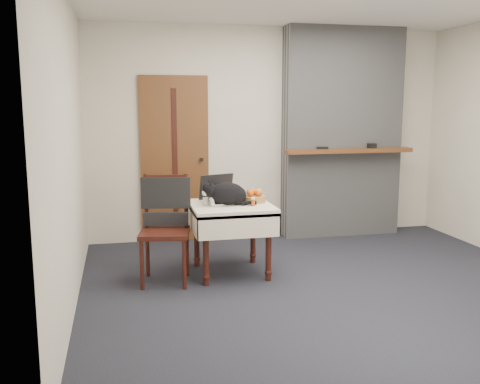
% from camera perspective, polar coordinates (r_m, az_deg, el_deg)
% --- Properties ---
extents(ground, '(4.50, 4.50, 0.00)m').
position_cam_1_polar(ground, '(5.12, 9.34, -9.79)').
color(ground, black).
rests_on(ground, ground).
extents(room_shell, '(4.52, 4.01, 2.61)m').
position_cam_1_polar(room_shell, '(5.27, 7.94, 10.32)').
color(room_shell, beige).
rests_on(room_shell, ground).
extents(door, '(0.82, 0.10, 2.00)m').
position_cam_1_polar(door, '(6.51, -6.98, 3.44)').
color(door, brown).
rests_on(door, ground).
extents(chimney, '(1.62, 0.48, 2.60)m').
position_cam_1_polar(chimney, '(6.90, 10.81, 6.16)').
color(chimney, gray).
rests_on(chimney, ground).
extents(side_table, '(0.78, 0.78, 0.70)m').
position_cam_1_polar(side_table, '(5.24, -0.97, -2.53)').
color(side_table, '#36140E').
rests_on(side_table, ground).
extents(laptop, '(0.45, 0.42, 0.27)m').
position_cam_1_polar(laptop, '(5.32, -2.06, -0.37)').
color(laptop, '#B7B7BC').
rests_on(laptop, side_table).
extents(cat, '(0.53, 0.23, 0.25)m').
position_cam_1_polar(cat, '(5.16, -1.33, -0.21)').
color(cat, black).
rests_on(cat, side_table).
extents(cream_jar, '(0.06, 0.06, 0.07)m').
position_cam_1_polar(cream_jar, '(5.20, -3.65, -0.99)').
color(cream_jar, silver).
rests_on(cream_jar, side_table).
extents(pill_bottle, '(0.04, 0.04, 0.08)m').
position_cam_1_polar(pill_bottle, '(5.12, 1.41, -1.04)').
color(pill_bottle, '#A34714').
rests_on(pill_bottle, side_table).
extents(fruit_basket, '(0.23, 0.23, 0.13)m').
position_cam_1_polar(fruit_basket, '(5.33, 1.52, -0.53)').
color(fruit_basket, '#AA8C44').
rests_on(fruit_basket, side_table).
extents(desk_clutter, '(0.15, 0.09, 0.01)m').
position_cam_1_polar(desk_clutter, '(5.28, 0.89, -1.16)').
color(desk_clutter, black).
rests_on(desk_clutter, side_table).
extents(chair, '(0.53, 0.52, 1.01)m').
position_cam_1_polar(chair, '(5.11, -7.96, -2.27)').
color(chair, '#36140E').
rests_on(chair, ground).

